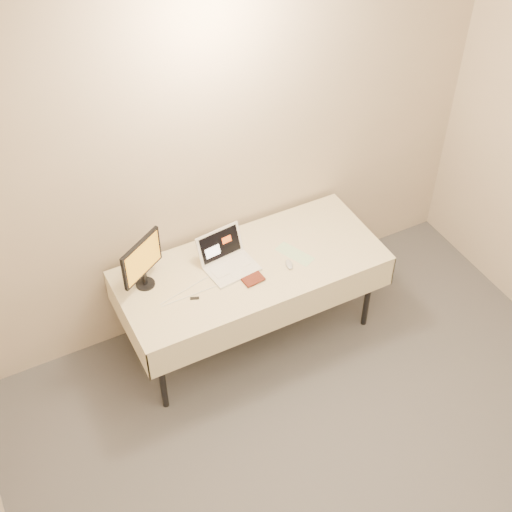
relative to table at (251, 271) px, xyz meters
name	(u,v)px	position (x,y,z in m)	size (l,w,h in m)	color
back_wall	(220,158)	(0.00, 0.45, 0.67)	(4.00, 0.10, 2.70)	beige
table	(251,271)	(0.00, 0.00, 0.00)	(1.86, 0.81, 0.74)	black
laptop	(227,259)	(-0.15, 0.08, 0.12)	(0.37, 0.35, 0.23)	white
monitor	(142,260)	(-0.72, 0.16, 0.29)	(0.33, 0.22, 0.38)	black
book	(240,270)	(-0.13, -0.10, 0.16)	(0.14, 0.02, 0.19)	maroon
alarm_clock	(213,248)	(-0.17, 0.25, 0.09)	(0.13, 0.07, 0.05)	black
clicker	(289,264)	(0.23, -0.13, 0.07)	(0.05, 0.10, 0.02)	#B8B8BA
paper_form	(295,254)	(0.32, -0.04, 0.06)	(0.11, 0.28, 0.00)	#BDEABA
usb_dongle	(195,298)	(-0.48, -0.11, 0.07)	(0.06, 0.02, 0.01)	black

